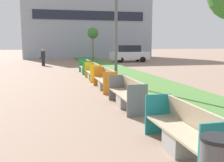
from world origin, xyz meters
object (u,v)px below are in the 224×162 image
object	(u,v)px
bench_yellow_frame	(93,73)
pedestrian_walking	(43,57)
street_lamp_post	(116,4)
bench_grey_frame	(127,96)
bench_orange_frame	(105,81)
parked_car_distant	(130,54)
bench_teal_frame	(183,134)
bench_green_frame	(86,68)
sapling_tree_far	(93,33)

from	to	relation	value
bench_yellow_frame	pedestrian_walking	bearing A→B (deg)	106.11
street_lamp_post	bench_grey_frame	bearing A→B (deg)	-98.98
street_lamp_post	bench_yellow_frame	bearing A→B (deg)	101.95
bench_orange_frame	street_lamp_post	bearing A→B (deg)	34.36
bench_grey_frame	parked_car_distant	bearing A→B (deg)	72.48
street_lamp_post	parked_car_distant	bearing A→B (deg)	70.55
bench_teal_frame	parked_car_distant	xyz separation A→B (m)	(6.33, 23.80, 0.54)
bench_grey_frame	bench_yellow_frame	distance (m)	6.74
bench_yellow_frame	pedestrian_walking	distance (m)	10.88
bench_teal_frame	bench_green_frame	size ratio (longest dim) A/B	1.10
bench_teal_frame	pedestrian_walking	bearing A→B (deg)	98.20
bench_orange_frame	bench_green_frame	world-z (taller)	same
sapling_tree_far	pedestrian_walking	xyz separation A→B (m)	(-5.25, -3.17, -2.37)
sapling_tree_far	pedestrian_walking	distance (m)	6.57
bench_yellow_frame	sapling_tree_far	size ratio (longest dim) A/B	0.56
parked_car_distant	bench_yellow_frame	bearing A→B (deg)	-120.78
bench_grey_frame	bench_orange_frame	world-z (taller)	same
bench_teal_frame	bench_orange_frame	xyz separation A→B (m)	(0.00, 7.18, 0.00)
bench_yellow_frame	sapling_tree_far	bearing A→B (deg)	80.70
bench_teal_frame	bench_green_frame	xyz separation A→B (m)	(-0.00, 13.83, -0.01)
bench_yellow_frame	parked_car_distant	size ratio (longest dim) A/B	0.49
bench_green_frame	street_lamp_post	world-z (taller)	street_lamp_post
bench_teal_frame	bench_grey_frame	distance (m)	3.74
bench_grey_frame	bench_yellow_frame	world-z (taller)	same
parked_car_distant	sapling_tree_far	bearing A→B (deg)	170.39
street_lamp_post	bench_green_frame	bearing A→B (deg)	95.61
pedestrian_walking	bench_teal_frame	bearing A→B (deg)	-81.80
bench_grey_frame	sapling_tree_far	xyz separation A→B (m)	(2.23, 20.36, 2.78)
bench_yellow_frame	street_lamp_post	xyz separation A→B (m)	(0.61, -2.89, 3.50)
sapling_tree_far	parked_car_distant	distance (m)	4.69
bench_orange_frame	bench_green_frame	distance (m)	6.65
bench_grey_frame	bench_yellow_frame	size ratio (longest dim) A/B	1.11
bench_teal_frame	street_lamp_post	xyz separation A→B (m)	(0.61, 7.60, 3.49)
sapling_tree_far	bench_orange_frame	bearing A→B (deg)	-97.50
sapling_tree_far	parked_car_distant	xyz separation A→B (m)	(4.10, -0.31, -2.24)
bench_grey_frame	bench_orange_frame	size ratio (longest dim) A/B	0.97
pedestrian_walking	sapling_tree_far	bearing A→B (deg)	31.10
bench_yellow_frame	bench_orange_frame	bearing A→B (deg)	-89.94
sapling_tree_far	pedestrian_walking	bearing A→B (deg)	-148.90
sapling_tree_far	parked_car_distant	size ratio (longest dim) A/B	0.87
bench_green_frame	pedestrian_walking	world-z (taller)	pedestrian_walking
bench_green_frame	bench_grey_frame	bearing A→B (deg)	-89.98
bench_teal_frame	pedestrian_walking	world-z (taller)	pedestrian_walking
pedestrian_walking	bench_grey_frame	bearing A→B (deg)	-80.04
bench_orange_frame	pedestrian_walking	world-z (taller)	pedestrian_walking
bench_yellow_frame	bench_grey_frame	bearing A→B (deg)	-89.98
sapling_tree_far	bench_green_frame	bearing A→B (deg)	-102.26
bench_orange_frame	pedestrian_walking	distance (m)	14.09
bench_orange_frame	parked_car_distant	distance (m)	17.79
bench_grey_frame	bench_orange_frame	distance (m)	3.44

